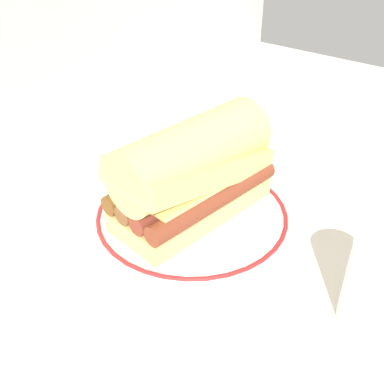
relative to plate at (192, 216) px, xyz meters
name	(u,v)px	position (x,y,z in m)	size (l,w,h in m)	color
ground_plane	(169,224)	(-0.02, 0.02, -0.01)	(1.50, 1.50, 0.00)	beige
plate	(192,216)	(0.00, 0.00, 0.00)	(0.27, 0.27, 0.01)	white
sausage_sandwich	(192,171)	(0.00, 0.00, 0.07)	(0.22, 0.13, 0.13)	#D6BA68
drinking_glass	(375,288)	(-0.02, -0.24, 0.03)	(0.06, 0.06, 0.10)	silver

